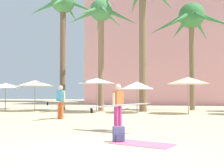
% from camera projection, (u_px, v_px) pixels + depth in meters
% --- Properties ---
extents(ground, '(120.00, 120.00, 0.00)m').
position_uv_depth(ground, '(88.00, 153.00, 6.38)').
color(ground, beige).
extents(hotel_pink, '(22.91, 11.99, 15.37)m').
position_uv_depth(hotel_pink, '(180.00, 46.00, 38.72)').
color(hotel_pink, pink).
rests_on(hotel_pink, ground).
extents(palm_tree_far_left, '(6.88, 6.46, 8.73)m').
position_uv_depth(palm_tree_far_left, '(191.00, 22.00, 23.57)').
color(palm_tree_far_left, brown).
rests_on(palm_tree_far_left, ground).
extents(palm_tree_left, '(5.99, 5.95, 10.22)m').
position_uv_depth(palm_tree_left, '(63.00, 11.00, 24.73)').
color(palm_tree_left, brown).
rests_on(palm_tree_left, ground).
extents(palm_tree_far_right, '(5.90, 5.71, 8.83)m').
position_uv_depth(palm_tree_far_right, '(101.00, 20.00, 22.93)').
color(palm_tree_far_right, '#896B4C').
rests_on(palm_tree_far_right, ground).
extents(cafe_umbrella_0, '(2.37, 2.37, 2.17)m').
position_uv_depth(cafe_umbrella_0, '(137.00, 85.00, 19.98)').
color(cafe_umbrella_0, gray).
rests_on(cafe_umbrella_0, ground).
extents(cafe_umbrella_1, '(2.65, 2.65, 2.44)m').
position_uv_depth(cafe_umbrella_1, '(97.00, 81.00, 20.46)').
color(cafe_umbrella_1, gray).
rests_on(cafe_umbrella_1, ground).
extents(cafe_umbrella_3, '(2.74, 2.74, 2.35)m').
position_uv_depth(cafe_umbrella_3, '(35.00, 83.00, 21.97)').
color(cafe_umbrella_3, gray).
rests_on(cafe_umbrella_3, ground).
extents(cafe_umbrella_5, '(2.79, 2.79, 2.44)m').
position_uv_depth(cafe_umbrella_5, '(188.00, 80.00, 19.23)').
color(cafe_umbrella_5, gray).
rests_on(cafe_umbrella_5, ground).
extents(cafe_umbrella_6, '(2.80, 2.80, 2.15)m').
position_uv_depth(cafe_umbrella_6, '(6.00, 86.00, 22.59)').
color(cafe_umbrella_6, gray).
rests_on(cafe_umbrella_6, ground).
extents(beach_towel, '(1.76, 1.28, 0.01)m').
position_uv_depth(beach_towel, '(143.00, 144.00, 7.52)').
color(beach_towel, '#EF6684').
rests_on(beach_towel, ground).
extents(backpack, '(0.35, 0.33, 0.42)m').
position_uv_depth(backpack, '(119.00, 135.00, 7.87)').
color(backpack, '#535388').
rests_on(backpack, ground).
extents(person_far_right, '(1.12, 3.11, 1.74)m').
position_uv_depth(person_far_right, '(62.00, 101.00, 15.17)').
color(person_far_right, orange).
rests_on(person_far_right, ground).
extents(person_mid_center, '(2.59, 1.16, 1.66)m').
position_uv_depth(person_mid_center, '(117.00, 105.00, 10.19)').
color(person_mid_center, '#B7337F').
rests_on(person_mid_center, ground).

